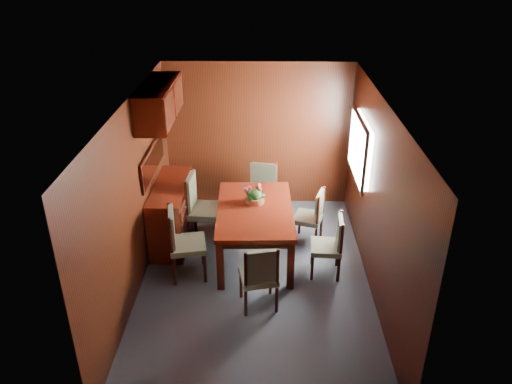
{
  "coord_description": "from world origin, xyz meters",
  "views": [
    {
      "loc": [
        0.12,
        -5.42,
        4.06
      ],
      "look_at": [
        0.0,
        0.51,
        1.05
      ],
      "focal_mm": 35.0,
      "sensor_mm": 36.0,
      "label": 1
    }
  ],
  "objects_px": {
    "sideboard": "(172,212)",
    "chair_head": "(260,274)",
    "chair_right_near": "(331,242)",
    "flower_centerpiece": "(255,193)",
    "dining_table": "(255,215)",
    "chair_left_near": "(181,239)"
  },
  "relations": [
    {
      "from": "sideboard",
      "to": "chair_head",
      "type": "relative_size",
      "value": 1.53
    },
    {
      "from": "dining_table",
      "to": "flower_centerpiece",
      "type": "xyz_separation_m",
      "value": [
        -0.0,
        0.18,
        0.24
      ]
    },
    {
      "from": "chair_head",
      "to": "chair_right_near",
      "type": "bearing_deg",
      "value": 26.58
    },
    {
      "from": "sideboard",
      "to": "chair_right_near",
      "type": "xyz_separation_m",
      "value": [
        2.25,
        -0.83,
        0.04
      ]
    },
    {
      "from": "chair_right_near",
      "to": "flower_centerpiece",
      "type": "relative_size",
      "value": 3.12
    },
    {
      "from": "dining_table",
      "to": "chair_right_near",
      "type": "distance_m",
      "value": 1.11
    },
    {
      "from": "chair_right_near",
      "to": "flower_centerpiece",
      "type": "distance_m",
      "value": 1.25
    },
    {
      "from": "sideboard",
      "to": "flower_centerpiece",
      "type": "distance_m",
      "value": 1.34
    },
    {
      "from": "sideboard",
      "to": "dining_table",
      "type": "distance_m",
      "value": 1.32
    },
    {
      "from": "sideboard",
      "to": "dining_table",
      "type": "xyz_separation_m",
      "value": [
        1.23,
        -0.43,
        0.21
      ]
    },
    {
      "from": "chair_left_near",
      "to": "chair_right_near",
      "type": "height_order",
      "value": "chair_left_near"
    },
    {
      "from": "flower_centerpiece",
      "to": "sideboard",
      "type": "bearing_deg",
      "value": 168.44
    },
    {
      "from": "sideboard",
      "to": "dining_table",
      "type": "height_order",
      "value": "sideboard"
    },
    {
      "from": "sideboard",
      "to": "chair_right_near",
      "type": "relative_size",
      "value": 1.6
    },
    {
      "from": "dining_table",
      "to": "chair_head",
      "type": "height_order",
      "value": "chair_head"
    },
    {
      "from": "flower_centerpiece",
      "to": "dining_table",
      "type": "bearing_deg",
      "value": -89.71
    },
    {
      "from": "sideboard",
      "to": "chair_left_near",
      "type": "xyz_separation_m",
      "value": [
        0.28,
        -0.91,
        0.11
      ]
    },
    {
      "from": "chair_left_near",
      "to": "chair_right_near",
      "type": "relative_size",
      "value": 1.15
    },
    {
      "from": "chair_right_near",
      "to": "flower_centerpiece",
      "type": "xyz_separation_m",
      "value": [
        -1.02,
        0.58,
        0.42
      ]
    },
    {
      "from": "sideboard",
      "to": "chair_right_near",
      "type": "height_order",
      "value": "sideboard"
    },
    {
      "from": "chair_right_near",
      "to": "chair_head",
      "type": "bearing_deg",
      "value": 133.17
    },
    {
      "from": "chair_left_near",
      "to": "chair_head",
      "type": "bearing_deg",
      "value": 46.44
    }
  ]
}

